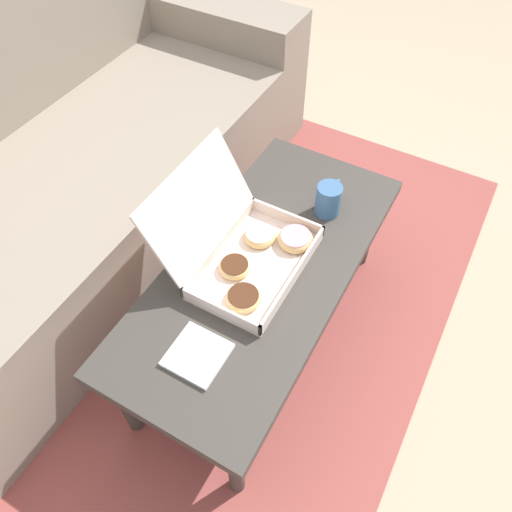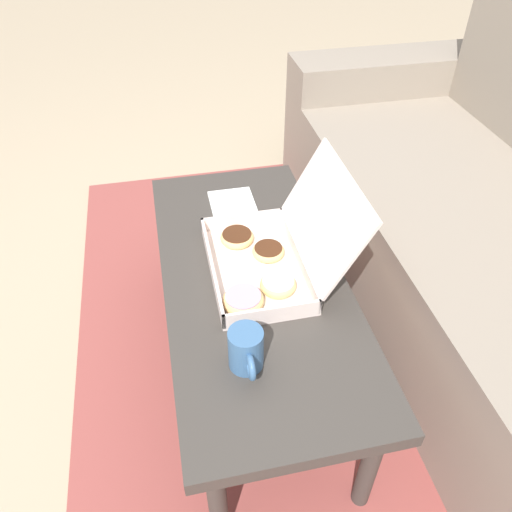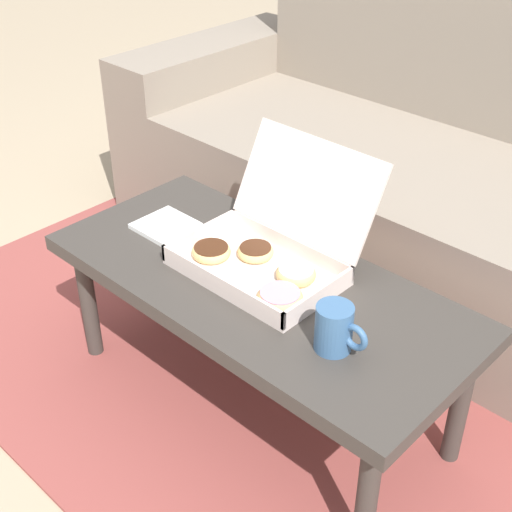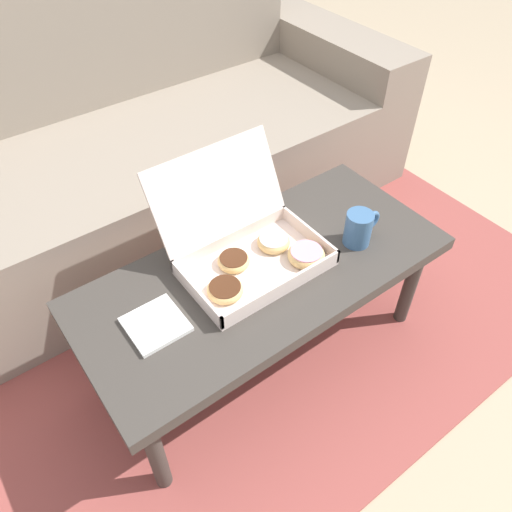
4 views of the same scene
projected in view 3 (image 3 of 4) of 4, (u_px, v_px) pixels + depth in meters
name	position (u px, v px, depth m)	size (l,w,h in m)	color
ground_plane	(266.00, 394.00, 1.92)	(12.00, 12.00, 0.00)	tan
area_rug	(335.00, 341.00, 2.10)	(2.35, 1.78, 0.01)	#994742
couch	(444.00, 188.00, 2.25)	(2.23, 0.85, 0.92)	gray
coffee_table	(258.00, 294.00, 1.70)	(1.06, 0.48, 0.40)	#3D3833
pastry_box	(270.00, 251.00, 1.68)	(0.39, 0.36, 0.27)	silver
coffee_mug	(335.00, 329.00, 1.44)	(0.12, 0.08, 0.10)	#3D6693
napkin_stack	(166.00, 226.00, 1.87)	(0.14, 0.14, 0.01)	white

